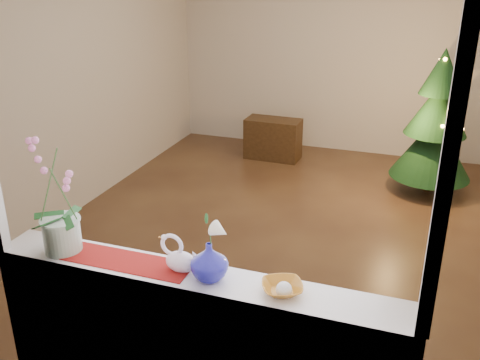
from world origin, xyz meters
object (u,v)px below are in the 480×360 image
Objects in this scene: swan at (181,254)px; paperweight at (284,290)px; orchid_pot at (57,197)px; amber_dish at (282,289)px; xmas_tree at (436,123)px; blue_vase at (209,259)px; side_table at (273,139)px.

paperweight is at bearing -3.59° from swan.
orchid_pot is 1.24m from amber_dish.
amber_dish is 0.10× the size of xmas_tree.
blue_vase is 0.38m from amber_dish.
amber_dish is at bearing -72.05° from side_table.
paperweight is at bearing -62.75° from amber_dish.
xmas_tree is (0.66, 3.77, -0.16)m from amber_dish.
xmas_tree reaches higher than side_table.
side_table is (-1.25, 4.24, -0.68)m from amber_dish.
orchid_pot is at bearing -87.92° from side_table.
side_table is at bearing 101.83° from blue_vase.
orchid_pot is 0.72m from swan.
blue_vase is at bearing -105.21° from xmas_tree.
xmas_tree is at bearing 80.06° from amber_dish.
paperweight is 0.47× the size of amber_dish.
orchid_pot is at bearing 178.95° from paperweight.
swan is 0.99× the size of blue_vase.
amber_dish is at bearing -0.38° from swan.
blue_vase is (0.84, 0.00, -0.20)m from orchid_pot.
orchid_pot reaches higher than swan.
blue_vase is at bearing 175.93° from paperweight.
side_table is at bearing 90.62° from orchid_pot.
paperweight reaches higher than amber_dish.
orchid_pot is 0.87m from blue_vase.
swan is at bearing 175.03° from paperweight.
amber_dish is at bearing -99.94° from xmas_tree.
paperweight is at bearing -1.05° from orchid_pot.
side_table is (-1.27, 4.27, -0.70)m from paperweight.
blue_vase is 3.92m from xmas_tree.
side_table is at bearing 106.49° from amber_dish.
blue_vase is at bearing -76.70° from side_table.
orchid_pot is 8.18× the size of paperweight.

